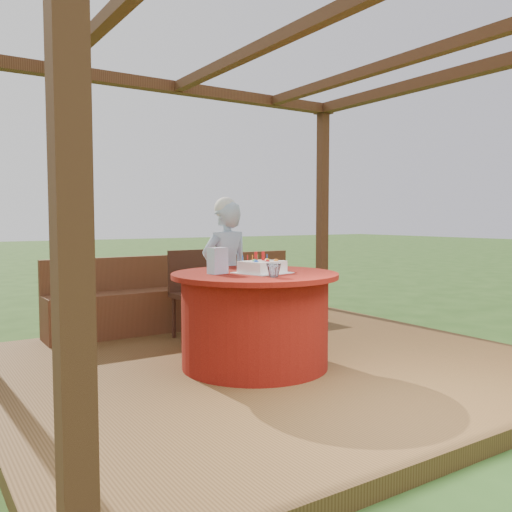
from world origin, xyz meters
The scene contains 10 objects.
ground centered at (0.00, 0.00, 0.00)m, with size 60.00×60.00×0.00m, color #264818.
deck centered at (0.00, 0.00, 0.06)m, with size 4.50×4.00×0.12m, color brown.
pergola centered at (0.00, 0.00, 2.41)m, with size 4.50×4.00×2.72m.
bench centered at (0.00, 1.72, 0.38)m, with size 3.00×0.42×0.80m.
table centered at (-0.22, -0.07, 0.51)m, with size 1.35×1.35×0.77m.
chair centered at (-0.15, 1.18, 0.61)m, with size 0.46×0.46×0.89m.
elderly_woman centered at (-0.07, 0.67, 0.83)m, with size 0.51×0.35×1.41m.
birthday_cake centered at (-0.18, -0.13, 0.94)m, with size 0.44×0.44×0.17m.
gift_bag centered at (-0.52, 0.02, 1.00)m, with size 0.15×0.09×0.21m, color #EA97D5.
drinking_glass centered at (-0.29, -0.43, 0.94)m, with size 0.11×0.11×0.11m, color white.
Camera 1 is at (-2.60, -3.74, 1.33)m, focal length 38.00 mm.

